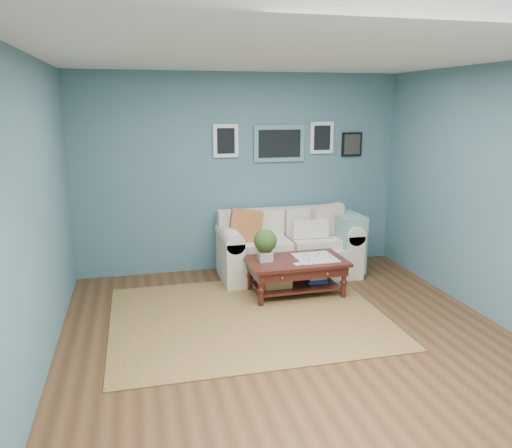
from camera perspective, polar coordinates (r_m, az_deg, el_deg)
name	(u,v)px	position (r m, az deg, el deg)	size (l,w,h in m)	color
room_shell	(298,207)	(4.58, 4.80, 1.91)	(5.00, 5.02, 2.70)	brown
area_rug	(248,317)	(5.57, -0.92, -10.53)	(2.94, 2.36, 0.01)	brown
loveseat	(293,246)	(6.81, 4.30, -2.54)	(1.90, 0.86, 0.98)	silver
coffee_table	(291,266)	(6.09, 4.01, -4.78)	(1.20, 0.71, 0.83)	#380C0D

